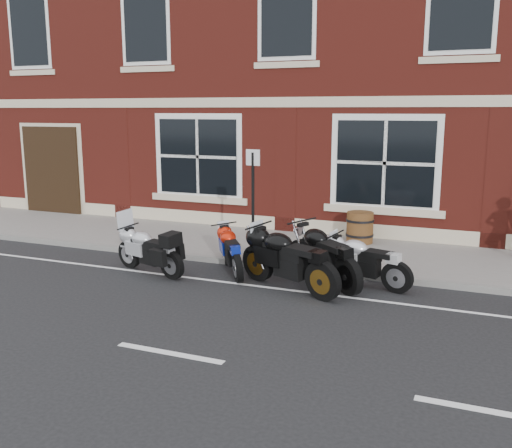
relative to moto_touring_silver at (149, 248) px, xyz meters
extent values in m
plane|color=black|center=(2.38, -0.23, -0.50)|extent=(80.00, 80.00, 0.00)
cube|color=slate|center=(2.38, 2.77, -0.44)|extent=(30.00, 3.00, 0.12)
cube|color=slate|center=(2.38, 1.19, -0.44)|extent=(30.00, 0.16, 0.12)
cube|color=maroon|center=(2.38, 10.27, 5.50)|extent=(24.00, 12.00, 12.00)
cylinder|color=black|center=(-0.56, 0.18, -0.21)|extent=(0.58, 0.28, 0.57)
cylinder|color=black|center=(0.67, -0.21, -0.21)|extent=(0.58, 0.28, 0.57)
cube|color=black|center=(0.01, 0.00, 0.09)|extent=(0.75, 0.42, 0.20)
ellipsoid|color=#B3B5B9|center=(-0.11, 0.04, 0.20)|extent=(0.57, 0.46, 0.29)
cube|color=black|center=(0.35, -0.11, 0.16)|extent=(0.54, 0.37, 0.09)
cube|color=silver|center=(-0.55, 0.17, 0.53)|extent=(0.15, 0.37, 0.40)
cylinder|color=black|center=(1.21, 1.14, -0.21)|extent=(0.42, 0.54, 0.57)
cylinder|color=black|center=(1.94, 0.07, -0.21)|extent=(0.42, 0.54, 0.57)
cube|color=black|center=(1.55, 0.64, 0.09)|extent=(0.58, 0.71, 0.20)
ellipsoid|color=#BB1C08|center=(1.48, 0.75, 0.20)|extent=(0.55, 0.60, 0.29)
cube|color=black|center=(1.76, 0.34, 0.16)|extent=(0.47, 0.54, 0.09)
cylinder|color=black|center=(2.25, 0.34, -0.15)|extent=(0.70, 0.42, 0.71)
cylinder|color=black|center=(3.71, -0.32, -0.15)|extent=(0.70, 0.42, 0.71)
cube|color=black|center=(2.93, 0.03, 0.23)|extent=(0.91, 0.61, 0.24)
ellipsoid|color=black|center=(2.78, 0.10, 0.36)|extent=(0.73, 0.62, 0.35)
cube|color=black|center=(3.33, -0.15, 0.32)|extent=(0.67, 0.51, 0.11)
cylinder|color=black|center=(3.55, 0.95, -0.21)|extent=(0.60, 0.29, 0.59)
cylinder|color=black|center=(4.82, 0.56, -0.21)|extent=(0.60, 0.29, 0.59)
cube|color=black|center=(4.14, 0.77, 0.10)|extent=(0.76, 0.42, 0.20)
ellipsoid|color=silver|center=(4.01, 0.81, 0.21)|extent=(0.59, 0.47, 0.29)
cube|color=black|center=(4.49, 0.66, 0.18)|extent=(0.55, 0.38, 0.09)
cylinder|color=black|center=(2.87, 1.15, -0.15)|extent=(0.61, 0.56, 0.69)
cylinder|color=black|center=(4.05, 0.12, -0.15)|extent=(0.61, 0.56, 0.69)
cube|color=black|center=(3.42, 0.67, 0.21)|extent=(0.82, 0.76, 0.24)
ellipsoid|color=black|center=(3.30, 0.78, 0.34)|extent=(0.71, 0.69, 0.35)
cube|color=black|center=(3.75, 0.39, 0.30)|extent=(0.63, 0.60, 0.11)
cylinder|color=#563E17|center=(3.46, 3.71, -0.02)|extent=(0.63, 0.63, 0.73)
cylinder|color=black|center=(3.46, 3.71, -0.19)|extent=(0.66, 0.66, 0.05)
cylinder|color=black|center=(3.46, 3.71, 0.16)|extent=(0.66, 0.66, 0.05)
cylinder|color=black|center=(1.71, 1.32, 0.74)|extent=(0.06, 0.06, 2.24)
cube|color=silver|center=(1.71, 1.32, 1.76)|extent=(0.32, 0.08, 0.33)
camera|label=1|loc=(6.16, -9.43, 2.71)|focal=40.00mm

